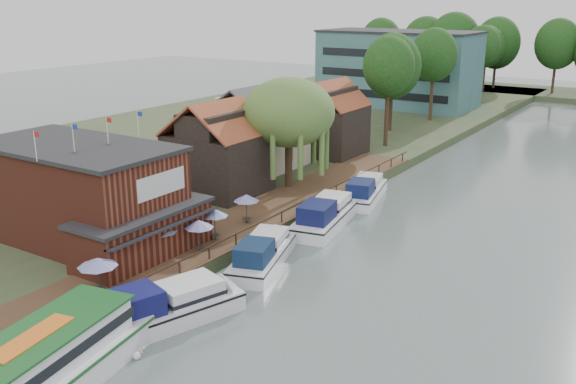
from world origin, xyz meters
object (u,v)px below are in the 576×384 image
Objects in this scene: cottage_b at (255,126)px; umbrella_0 at (99,276)px; umbrella_2 at (199,236)px; cruiser_3 at (365,188)px; willow at (289,133)px; umbrella_1 at (162,241)px; cottage_a at (218,148)px; cruiser_2 at (325,212)px; pub at (96,196)px; cruiser_0 at (164,303)px; swan at (137,355)px; hotel_block at (398,68)px; umbrella_4 at (247,209)px; cruiser_1 at (262,250)px; tour_boat at (24,376)px; cottage_c at (330,117)px; umbrella_3 at (215,224)px.

cottage_b reaches higher than umbrella_0.
umbrella_2 reaches higher than cruiser_3.
umbrella_1 is at bearing -83.42° from willow.
cruiser_2 is (11.60, -0.34, -3.95)m from cottage_a.
pub is 1.86× the size of cruiser_0.
cruiser_2 is at bearing -1.68° from cottage_a.
cruiser_2 is 23.41m from swan.
cottage_a and cottage_b have the same top height.
cruiser_2 is (18.60, -56.34, -5.85)m from hotel_block.
cruiser_1 is at bearing -43.07° from umbrella_4.
umbrella_1 is 15.99m from tour_boat.
umbrella_1 is 8.86m from umbrella_4.
cruiser_2 is at bearing 54.13° from pub.
hotel_block is at bearing 97.13° from cottage_a.
hotel_block is at bearing 97.61° from cruiser_2.
pub is 45.45× the size of swan.
cruiser_1 is at bearing -101.33° from cruiser_3.
umbrella_4 is at bearing 126.02° from cruiser_0.
umbrella_1 is (9.75, -24.49, -2.96)m from cottage_b.
cottage_c is 40.75m from cruiser_0.
hotel_block is 2.36× the size of cruiser_0.
cottage_b reaches higher than swan.
umbrella_2 is (3.84, -17.40, -3.93)m from willow.
umbrella_1 is 0.16× the size of tour_boat.
cottage_c is 19.32× the size of swan.
umbrella_1 reaches higher than cruiser_1.
umbrella_2 is at bearing 52.78° from umbrella_1.
umbrella_2 is 0.22× the size of cruiser_0.
umbrella_1 is at bearing -156.35° from cruiser_1.
cottage_b is 33.84m from cruiser_0.
cruiser_3 is (18.05, -47.93, -5.98)m from hotel_block.
cottage_c reaches higher than umbrella_4.
swan is (5.89, -13.77, -2.07)m from umbrella_3.
cottage_c is (8.00, -37.00, -1.90)m from hotel_block.
umbrella_3 reaches higher than cruiser_0.
cruiser_2 is 24.09× the size of swan.
cruiser_2 is at bearing 52.15° from umbrella_4.
swan is at bearing -95.85° from cruiser_2.
cruiser_3 is (3.38, 17.94, -1.12)m from umbrella_3.
umbrella_2 reaches higher than cruiser_2.
willow is at bearing 48.01° from cottage_a.
tour_boat is at bearing -67.19° from cottage_a.
cottage_a is at bearing -131.99° from willow.
hotel_block is at bearing 96.44° from cruiser_3.
cottage_b is at bearing 99.09° from pub.
cottage_c is at bearing 90.00° from pub.
umbrella_3 reaches higher than swan.
umbrella_0 is 1.02× the size of umbrella_4.
umbrella_0 is 4.64m from cruiser_0.
willow reaches higher than umbrella_0.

